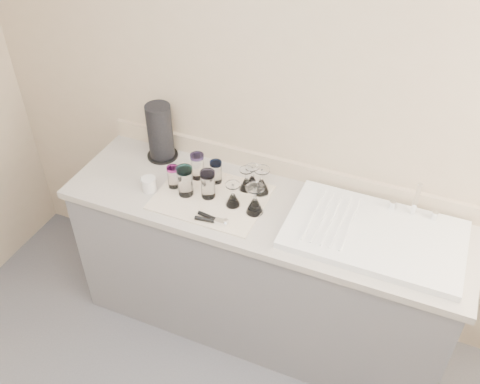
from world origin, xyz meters
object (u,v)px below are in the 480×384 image
at_px(tumbler_blue, 185,181).
at_px(goblet_front_left, 233,198).
at_px(white_mug, 149,184).
at_px(paper_towel_roll, 160,132).
at_px(tumbler_magenta, 173,177).
at_px(can_opener, 212,219).
at_px(goblet_front_right, 255,204).
at_px(goblet_back_left, 246,182).
at_px(goblet_back_right, 261,184).
at_px(tumbler_cyan, 198,166).
at_px(goblet_extra, 252,180).
at_px(tumbler_purple, 216,172).
at_px(sink_unit, 375,234).
at_px(tumbler_lavender, 208,184).

relative_size(tumbler_blue, goblet_front_left, 1.25).
bearing_deg(white_mug, paper_towel_roll, 106.31).
distance_m(tumbler_magenta, can_opener, 0.34).
bearing_deg(goblet_front_right, paper_towel_roll, 159.50).
distance_m(goblet_back_left, goblet_back_right, 0.08).
relative_size(goblet_back_left, can_opener, 0.77).
bearing_deg(tumbler_magenta, goblet_front_left, -2.56).
bearing_deg(goblet_front_left, tumbler_cyan, 152.89).
bearing_deg(goblet_back_left, can_opener, -101.03).
xyz_separation_m(tumbler_cyan, paper_towel_roll, (-0.27, 0.10, 0.08)).
relative_size(goblet_back_left, goblet_front_right, 0.81).
bearing_deg(tumbler_blue, goblet_extra, 32.11).
relative_size(goblet_front_left, goblet_extra, 1.01).
bearing_deg(tumbler_purple, paper_towel_roll, 165.30).
bearing_deg(can_opener, sink_unit, 15.44).
xyz_separation_m(tumbler_purple, goblet_back_right, (0.25, 0.01, -0.01)).
height_order(tumbler_blue, goblet_extra, tumbler_blue).
relative_size(goblet_back_right, paper_towel_roll, 0.45).
xyz_separation_m(sink_unit, tumbler_cyan, (-0.96, 0.08, 0.06)).
bearing_deg(tumbler_lavender, goblet_front_left, -5.05).
relative_size(sink_unit, goblet_back_right, 5.58).
bearing_deg(tumbler_cyan, paper_towel_roll, 159.37).
bearing_deg(goblet_extra, paper_towel_roll, 173.11).
relative_size(tumbler_cyan, tumbler_blue, 0.89).
height_order(tumbler_purple, can_opener, tumbler_purple).
xyz_separation_m(sink_unit, tumbler_lavender, (-0.84, -0.04, 0.07)).
distance_m(sink_unit, white_mug, 1.15).
bearing_deg(goblet_front_left, tumbler_blue, -176.71).
height_order(goblet_extra, paper_towel_roll, paper_towel_roll).
bearing_deg(can_opener, tumbler_lavender, 120.79).
bearing_deg(paper_towel_roll, can_opener, -38.36).
height_order(tumbler_magenta, paper_towel_roll, paper_towel_roll).
height_order(white_mug, paper_towel_roll, paper_towel_roll).
distance_m(tumbler_cyan, white_mug, 0.27).
bearing_deg(goblet_front_left, tumbler_lavender, 174.95).
bearing_deg(goblet_back_left, goblet_back_right, 4.24).
bearing_deg(goblet_front_right, tumbler_lavender, 175.50).
height_order(sink_unit, tumbler_purple, sink_unit).
height_order(tumbler_magenta, goblet_back_right, goblet_back_right).
distance_m(sink_unit, tumbler_blue, 0.96).
bearing_deg(goblet_extra, tumbler_magenta, -157.96).
xyz_separation_m(tumbler_cyan, white_mug, (-0.19, -0.19, -0.04)).
distance_m(sink_unit, goblet_front_left, 0.70).
bearing_deg(white_mug, tumbler_lavender, 12.56).
bearing_deg(paper_towel_roll, tumbler_magenta, -48.94).
bearing_deg(tumbler_blue, sink_unit, 4.13).
bearing_deg(can_opener, tumbler_purple, 111.13).
height_order(sink_unit, tumbler_cyan, sink_unit).
bearing_deg(goblet_back_right, tumbler_blue, -155.11).
distance_m(tumbler_blue, white_mug, 0.20).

